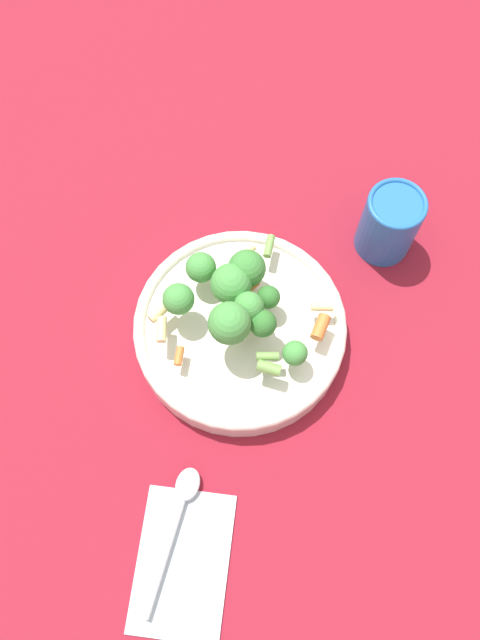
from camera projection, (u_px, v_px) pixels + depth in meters
name	position (u px, v px, depth m)	size (l,w,h in m)	color
ground_plane	(240.00, 335.00, 0.75)	(3.00, 3.00, 0.00)	maroon
bowl	(240.00, 329.00, 0.73)	(0.25, 0.25, 0.04)	silver
pasta_salad	(234.00, 299.00, 0.68)	(0.17, 0.21, 0.08)	#8CB766
cup	(389.00, 223.00, 0.75)	(0.07, 0.07, 0.09)	#2366B2
napkin	(183.00, 562.00, 0.65)	(0.17, 0.13, 0.01)	#B2BCC6
spoon	(179.00, 512.00, 0.66)	(0.15, 0.08, 0.01)	silver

